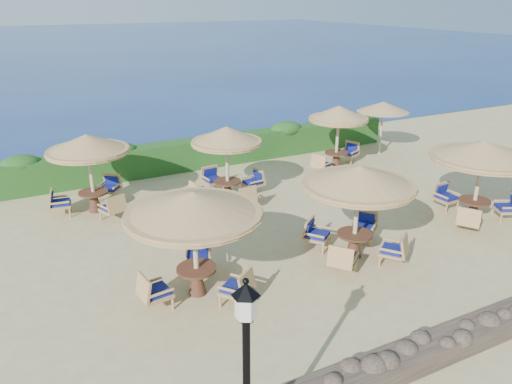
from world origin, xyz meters
name	(u,v)px	position (x,y,z in m)	size (l,w,h in m)	color
ground	(290,232)	(0.00, 0.00, 0.00)	(120.00, 120.00, 0.00)	tan
sea	(47,46)	(0.00, 70.00, 0.00)	(160.00, 160.00, 0.00)	navy
hedge	(204,153)	(0.00, 7.20, 0.60)	(18.00, 0.90, 1.20)	#184215
stone_wall	(448,343)	(0.00, -6.20, 0.22)	(15.00, 0.65, 0.44)	brown
extra_parasol	(383,107)	(7.80, 5.20, 2.17)	(2.30, 2.30, 2.41)	#C3AD89
cafe_set_0	(194,218)	(-3.73, -1.86, 2.00)	(3.23, 3.23, 2.65)	#C3AD89
cafe_set_1	(358,193)	(0.79, -2.08, 1.88)	(3.04, 3.04, 2.65)	#C3AD89
cafe_set_2	(482,161)	(5.68, -1.89, 1.99)	(3.19, 3.19, 2.65)	#C3AD89
cafe_set_3	(89,158)	(-5.01, 4.39, 1.88)	(2.77, 2.76, 2.65)	#C3AD89
cafe_set_4	(227,153)	(-0.62, 3.31, 1.72)	(2.86, 2.86, 2.65)	#C3AD89
cafe_set_5	(338,123)	(4.82, 4.41, 1.93)	(2.85, 2.44, 2.65)	#C3AD89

